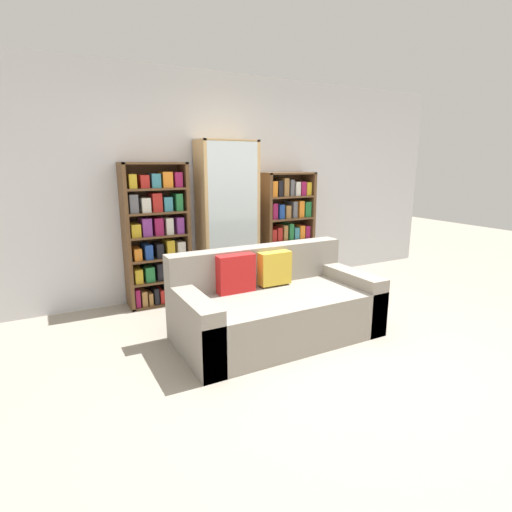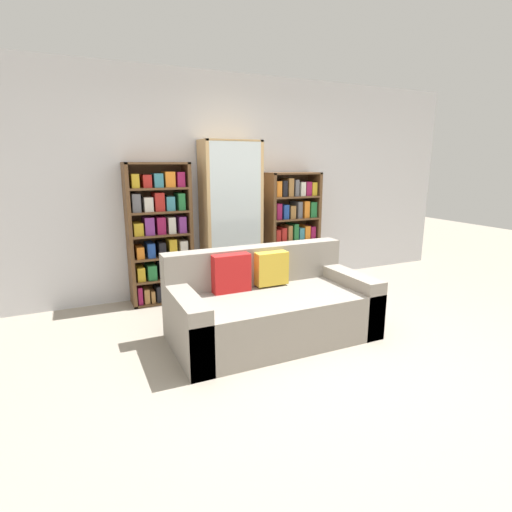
{
  "view_description": "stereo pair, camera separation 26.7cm",
  "coord_description": "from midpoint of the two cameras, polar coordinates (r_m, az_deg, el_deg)",
  "views": [
    {
      "loc": [
        -2.11,
        -2.41,
        1.64
      ],
      "look_at": [
        -0.07,
        1.36,
        0.63
      ],
      "focal_mm": 28.0,
      "sensor_mm": 36.0,
      "label": 1
    },
    {
      "loc": [
        -1.87,
        -2.53,
        1.64
      ],
      "look_at": [
        -0.07,
        1.36,
        0.63
      ],
      "focal_mm": 28.0,
      "sensor_mm": 36.0,
      "label": 2
    }
  ],
  "objects": [
    {
      "name": "ground_plane",
      "position": [
        3.57,
        12.78,
        -14.44
      ],
      "size": [
        16.0,
        16.0,
        0.0
      ],
      "primitive_type": "plane",
      "color": "gray"
    },
    {
      "name": "display_cabinet",
      "position": [
        5.0,
        -2.09,
        5.34
      ],
      "size": [
        0.73,
        0.36,
        1.9
      ],
      "color": "tan",
      "rests_on": "ground"
    },
    {
      "name": "couch",
      "position": [
        3.84,
        4.04,
        -7.32
      ],
      "size": [
        1.88,
        0.95,
        0.82
      ],
      "color": "gray",
      "rests_on": "ground"
    },
    {
      "name": "bookshelf_left",
      "position": [
        4.77,
        -12.03,
        2.86
      ],
      "size": [
        0.73,
        0.32,
        1.64
      ],
      "color": "brown",
      "rests_on": "ground"
    },
    {
      "name": "wine_bottle",
      "position": [
        4.74,
        4.92,
        -5.03
      ],
      "size": [
        0.07,
        0.07,
        0.38
      ],
      "color": "black",
      "rests_on": "ground"
    },
    {
      "name": "wall_back",
      "position": [
        5.19,
        -2.41,
        10.06
      ],
      "size": [
        6.98,
        0.06,
        2.7
      ],
      "color": "silver",
      "rests_on": "ground"
    },
    {
      "name": "bookshelf_right",
      "position": [
        5.45,
        6.54,
        3.6
      ],
      "size": [
        0.73,
        0.32,
        1.51
      ],
      "color": "brown",
      "rests_on": "ground"
    }
  ]
}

